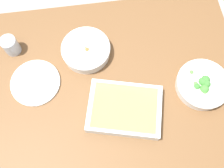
{
  "coord_description": "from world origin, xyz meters",
  "views": [
    {
      "loc": [
        -0.05,
        -0.4,
        1.79
      ],
      "look_at": [
        0.0,
        0.0,
        0.74
      ],
      "focal_mm": 40.36,
      "sensor_mm": 36.0,
      "label": 1
    }
  ],
  "objects_px": {
    "broccoli_bowl": "(202,84)",
    "side_plate": "(35,83)",
    "baking_dish": "(124,109)",
    "drink_cup": "(11,46)",
    "spoon_by_stew": "(84,61)",
    "stew_bowl": "(86,50)"
  },
  "relations": [
    {
      "from": "broccoli_bowl",
      "to": "side_plate",
      "type": "distance_m",
      "value": 0.73
    },
    {
      "from": "baking_dish",
      "to": "drink_cup",
      "type": "distance_m",
      "value": 0.59
    },
    {
      "from": "drink_cup",
      "to": "spoon_by_stew",
      "type": "xyz_separation_m",
      "value": [
        0.32,
        -0.1,
        -0.03
      ]
    },
    {
      "from": "stew_bowl",
      "to": "side_plate",
      "type": "height_order",
      "value": "stew_bowl"
    },
    {
      "from": "spoon_by_stew",
      "to": "baking_dish",
      "type": "bearing_deg",
      "value": -60.17
    },
    {
      "from": "broccoli_bowl",
      "to": "stew_bowl",
      "type": "bearing_deg",
      "value": 154.0
    },
    {
      "from": "side_plate",
      "to": "spoon_by_stew",
      "type": "relative_size",
      "value": 1.32
    },
    {
      "from": "baking_dish",
      "to": "side_plate",
      "type": "xyz_separation_m",
      "value": [
        -0.37,
        0.18,
        -0.03
      ]
    },
    {
      "from": "broccoli_bowl",
      "to": "baking_dish",
      "type": "distance_m",
      "value": 0.36
    },
    {
      "from": "baking_dish",
      "to": "spoon_by_stew",
      "type": "relative_size",
      "value": 2.06
    },
    {
      "from": "broccoli_bowl",
      "to": "baking_dish",
      "type": "height_order",
      "value": "broccoli_bowl"
    },
    {
      "from": "broccoli_bowl",
      "to": "side_plate",
      "type": "xyz_separation_m",
      "value": [
        -0.72,
        0.12,
        -0.02
      ]
    },
    {
      "from": "stew_bowl",
      "to": "drink_cup",
      "type": "distance_m",
      "value": 0.34
    },
    {
      "from": "stew_bowl",
      "to": "spoon_by_stew",
      "type": "xyz_separation_m",
      "value": [
        -0.02,
        -0.04,
        -0.03
      ]
    },
    {
      "from": "side_plate",
      "to": "drink_cup",
      "type": "bearing_deg",
      "value": 118.09
    },
    {
      "from": "stew_bowl",
      "to": "drink_cup",
      "type": "relative_size",
      "value": 2.64
    },
    {
      "from": "stew_bowl",
      "to": "side_plate",
      "type": "bearing_deg",
      "value": -153.76
    },
    {
      "from": "stew_bowl",
      "to": "broccoli_bowl",
      "type": "bearing_deg",
      "value": -26.0
    },
    {
      "from": "broccoli_bowl",
      "to": "side_plate",
      "type": "bearing_deg",
      "value": 170.81
    },
    {
      "from": "stew_bowl",
      "to": "spoon_by_stew",
      "type": "height_order",
      "value": "stew_bowl"
    },
    {
      "from": "drink_cup",
      "to": "side_plate",
      "type": "relative_size",
      "value": 0.39
    },
    {
      "from": "baking_dish",
      "to": "side_plate",
      "type": "bearing_deg",
      "value": 154.11
    }
  ]
}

